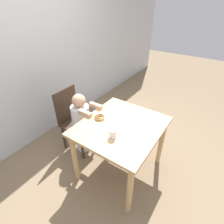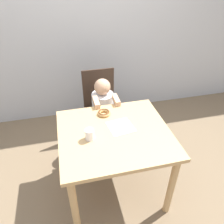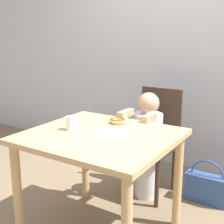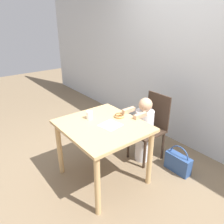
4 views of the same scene
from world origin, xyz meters
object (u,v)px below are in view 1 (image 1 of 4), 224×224
(chair, at_px, (75,121))
(cup, at_px, (113,133))
(donut, at_px, (100,117))
(child_figure, at_px, (82,124))
(handbag, at_px, (95,122))

(chair, distance_m, cup, 0.90)
(donut, bearing_deg, child_figure, 80.51)
(chair, relative_size, child_figure, 1.00)
(chair, xyz_separation_m, donut, (-0.06, -0.50, 0.30))
(handbag, bearing_deg, chair, -174.76)
(donut, relative_size, cup, 1.29)
(donut, relative_size, handbag, 0.32)
(cup, bearing_deg, donut, 59.47)
(donut, distance_m, cup, 0.36)
(donut, xyz_separation_m, cup, (-0.18, -0.31, 0.03))
(chair, xyz_separation_m, child_figure, (-0.00, -0.13, 0.00))
(handbag, relative_size, cup, 3.97)
(child_figure, bearing_deg, handbag, 20.07)
(child_figure, bearing_deg, chair, 90.00)
(chair, relative_size, handbag, 2.43)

